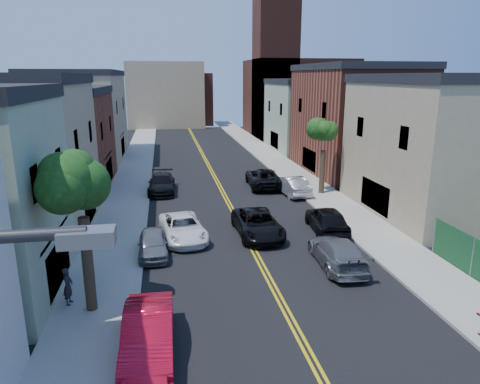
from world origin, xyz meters
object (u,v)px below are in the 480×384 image
red_sedan (148,334)px  silver_car_right (292,185)px  black_car_left (162,184)px  dark_car_right_far (264,178)px  pedestrian_left (68,286)px  white_pickup (183,228)px  black_car_right (327,219)px  black_suv_lane (258,224)px  grey_car_left (153,244)px  grey_car_right (337,252)px

red_sedan → silver_car_right: 22.58m
red_sedan → black_car_left: red_sedan is taller
dark_car_right_far → pedestrian_left: (-12.69, -18.72, 0.14)m
pedestrian_left → white_pickup: bearing=-29.8°
black_car_right → black_car_left: bearing=-43.6°
black_car_left → black_suv_lane: bearing=-60.9°
white_pickup → pedestrian_left: size_ratio=3.16×
grey_car_left → silver_car_right: bearing=43.6°
red_sedan → black_car_right: 15.12m
black_car_left → dark_car_right_far: dark_car_right_far is taller
white_pickup → silver_car_right: (9.30, 8.65, 0.07)m
dark_car_right_far → black_car_left: bearing=5.5°
silver_car_right → black_suv_lane: 10.05m
white_pickup → grey_car_left: 2.78m
grey_car_left → grey_car_right: 9.76m
black_car_right → dark_car_right_far: bearing=-78.8°
red_sedan → silver_car_right: red_sedan is taller
grey_car_left → grey_car_right: grey_car_right is taller
black_car_right → pedestrian_left: 15.59m
grey_car_left → silver_car_right: 15.45m
grey_car_right → black_car_right: 5.06m
silver_car_right → black_car_right: bearing=81.7°
dark_car_right_far → black_suv_lane: (-3.09, -11.76, -0.06)m
pedestrian_left → black_car_left: bearing=-6.3°
black_car_left → white_pickup: bearing=-81.4°
white_pickup → dark_car_right_far: bearing=48.9°
white_pickup → dark_car_right_far: 13.84m
black_car_left → dark_car_right_far: size_ratio=0.90×
grey_car_right → silver_car_right: bearing=-93.6°
black_car_left → silver_car_right: 10.83m
red_sedan → grey_car_left: (0.00, 8.87, -0.14)m
black_car_right → white_pickup: bearing=3.1°
silver_car_right → black_suv_lane: (-4.79, -8.84, -0.03)m
silver_car_right → pedestrian_left: (-14.39, -15.80, 0.18)m
black_car_right → silver_car_right: 8.94m
grey_car_left → pedestrian_left: bearing=-125.4°
silver_car_right → dark_car_right_far: size_ratio=0.80×
pedestrian_left → silver_car_right: bearing=-36.7°
black_suv_lane → pedestrian_left: (-9.60, -6.97, 0.21)m
grey_car_left → pedestrian_left: 6.01m
red_sedan → dark_car_right_far: dark_car_right_far is taller
dark_car_right_far → red_sedan: bearing=70.7°
pedestrian_left → dark_car_right_far: bearing=-28.5°
grey_car_left → grey_car_right: size_ratio=0.77×
black_car_left → pedestrian_left: pedestrian_left is taller
pedestrian_left → grey_car_left: bearing=-28.7°
dark_car_right_far → black_suv_lane: dark_car_right_far is taller
white_pickup → grey_car_right: size_ratio=1.01×
black_car_left → pedestrian_left: size_ratio=3.26×
black_car_right → dark_car_right_far: 11.93m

